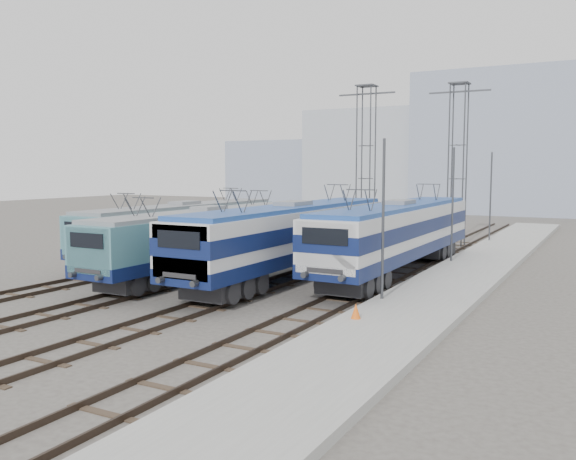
# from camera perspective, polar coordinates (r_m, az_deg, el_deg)

# --- Properties ---
(ground) EXTENTS (160.00, 160.00, 0.00)m
(ground) POSITION_cam_1_polar(r_m,az_deg,el_deg) (28.57, -9.21, -5.94)
(ground) COLOR #514C47
(platform) EXTENTS (4.00, 70.00, 0.30)m
(platform) POSITION_cam_1_polar(r_m,az_deg,el_deg) (31.39, 15.26, -4.74)
(platform) COLOR #9E9E99
(platform) RESTS_ON ground
(locomotive_far_left) EXTENTS (2.73, 17.23, 3.24)m
(locomotive_far_left) POSITION_cam_1_polar(r_m,az_deg,el_deg) (38.71, -9.80, 0.34)
(locomotive_far_left) COLOR #0F1B4A
(locomotive_far_left) RESTS_ON ground
(locomotive_center_left) EXTENTS (2.74, 17.32, 3.26)m
(locomotive_center_left) POSITION_cam_1_polar(r_m,az_deg,el_deg) (33.14, -7.57, -0.51)
(locomotive_center_left) COLOR #0F1B4A
(locomotive_center_left) RESTS_ON ground
(locomotive_center_right) EXTENTS (2.99, 18.91, 3.55)m
(locomotive_center_right) POSITION_cam_1_polar(r_m,az_deg,el_deg) (31.78, 0.33, -0.29)
(locomotive_center_right) COLOR #0F1B4A
(locomotive_center_right) RESTS_ON ground
(locomotive_far_right) EXTENTS (2.99, 18.91, 3.55)m
(locomotive_far_right) POSITION_cam_1_polar(r_m,az_deg,el_deg) (33.45, 10.21, -0.08)
(locomotive_far_right) COLOR #0F1B4A
(locomotive_far_right) RESTS_ON ground
(catenary_tower_west) EXTENTS (4.50, 1.20, 12.00)m
(catenary_tower_west) POSITION_cam_1_polar(r_m,az_deg,el_deg) (47.32, 7.29, 6.79)
(catenary_tower_west) COLOR #3F4247
(catenary_tower_west) RESTS_ON ground
(catenary_tower_east) EXTENTS (4.50, 1.20, 12.00)m
(catenary_tower_east) POSITION_cam_1_polar(r_m,az_deg,el_deg) (47.31, 15.59, 6.62)
(catenary_tower_east) COLOR #3F4247
(catenary_tower_east) RESTS_ON ground
(mast_front) EXTENTS (0.12, 0.12, 7.00)m
(mast_front) POSITION_cam_1_polar(r_m,az_deg,el_deg) (25.67, 8.88, 0.65)
(mast_front) COLOR #3F4247
(mast_front) RESTS_ON ground
(mast_mid) EXTENTS (0.12, 0.12, 7.00)m
(mast_mid) POSITION_cam_1_polar(r_m,az_deg,el_deg) (37.16, 15.14, 2.08)
(mast_mid) COLOR #3F4247
(mast_mid) RESTS_ON ground
(mast_rear) EXTENTS (0.12, 0.12, 7.00)m
(mast_rear) POSITION_cam_1_polar(r_m,az_deg,el_deg) (48.90, 18.42, 2.82)
(mast_rear) COLOR #3F4247
(mast_rear) RESTS_ON ground
(safety_cone) EXTENTS (0.36, 0.36, 0.56)m
(safety_cone) POSITION_cam_1_polar(r_m,az_deg,el_deg) (22.56, 6.36, -7.55)
(safety_cone) COLOR orange
(safety_cone) RESTS_ON platform
(building_west) EXTENTS (18.00, 12.00, 14.00)m
(building_west) POSITION_cam_1_polar(r_m,az_deg,el_deg) (89.69, 8.25, 6.50)
(building_west) COLOR #A6ADB8
(building_west) RESTS_ON ground
(building_center) EXTENTS (22.00, 14.00, 18.00)m
(building_center) POSITION_cam_1_polar(r_m,az_deg,el_deg) (85.17, 19.80, 7.61)
(building_center) COLOR #8E99B0
(building_center) RESTS_ON ground
(building_far_west) EXTENTS (14.00, 10.00, 10.00)m
(building_far_west) POSITION_cam_1_polar(r_m,az_deg,el_deg) (96.42, -0.76, 5.31)
(building_far_west) COLOR #8E99B0
(building_far_west) RESTS_ON ground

